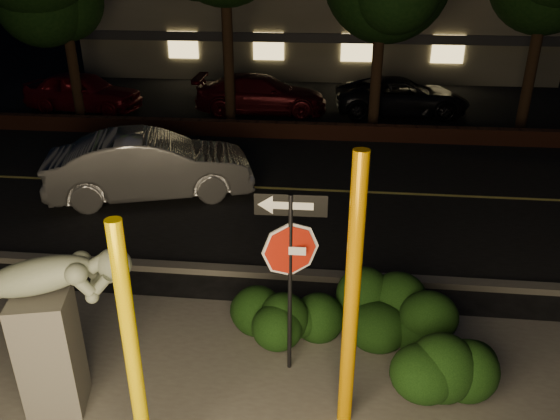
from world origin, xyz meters
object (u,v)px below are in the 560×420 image
object	(u,v)px
parked_car_dark	(401,97)
yellow_pole_left	(133,362)
sculpture	(46,317)
silver_sedan	(151,166)
parked_car_red	(83,92)
signpost	(290,250)
parked_car_darkred	(261,94)
yellow_pole_right	(352,301)

from	to	relation	value
parked_car_dark	yellow_pole_left	bearing A→B (deg)	160.95
sculpture	silver_sedan	size ratio (longest dim) A/B	0.47
silver_sedan	parked_car_red	distance (m)	9.18
parked_car_red	silver_sedan	bearing A→B (deg)	-139.84
yellow_pole_left	signpost	bearing A→B (deg)	53.94
parked_car_red	parked_car_darkred	size ratio (longest dim) A/B	0.89
sculpture	silver_sedan	xyz separation A→B (m)	(-1.04, 6.77, -0.60)
parked_car_red	parked_car_darkred	world-z (taller)	parked_car_red
signpost	parked_car_red	size ratio (longest dim) A/B	0.62
sculpture	parked_car_darkred	size ratio (longest dim) A/B	0.46
sculpture	signpost	bearing A→B (deg)	6.11
yellow_pole_left	silver_sedan	xyz separation A→B (m)	(-2.46, 7.65, -0.80)
signpost	parked_car_darkred	distance (m)	14.04
yellow_pole_left	parked_car_red	bearing A→B (deg)	116.50
parked_car_red	yellow_pole_right	bearing A→B (deg)	-139.43
sculpture	parked_car_darkred	bearing A→B (deg)	74.22
yellow_pole_left	yellow_pole_right	distance (m)	2.41
signpost	parked_car_dark	size ratio (longest dim) A/B	0.55
parked_car_darkred	yellow_pole_right	bearing A→B (deg)	-170.76
parked_car_darkred	parked_car_dark	size ratio (longest dim) A/B	1.00
yellow_pole_left	parked_car_red	distance (m)	17.06
yellow_pole_left	parked_car_darkred	bearing A→B (deg)	93.52
sculpture	yellow_pole_left	bearing A→B (deg)	-45.88
sculpture	parked_car_red	bearing A→B (deg)	99.25
yellow_pole_left	yellow_pole_right	xyz separation A→B (m)	(2.16, 1.04, 0.19)
parked_car_dark	sculpture	bearing A→B (deg)	155.28
yellow_pole_left	sculpture	world-z (taller)	yellow_pole_left
parked_car_darkred	sculpture	bearing A→B (deg)	175.43
silver_sedan	parked_car_red	bearing A→B (deg)	16.12
parked_car_dark	parked_car_darkred	bearing A→B (deg)	89.18
sculpture	parked_car_dark	distance (m)	16.16
yellow_pole_left	parked_car_dark	world-z (taller)	yellow_pole_left
yellow_pole_right	parked_car_darkred	size ratio (longest dim) A/B	0.74
yellow_pole_left	parked_car_darkred	world-z (taller)	yellow_pole_left
yellow_pole_right	signpost	distance (m)	1.17
parked_car_red	parked_car_dark	xyz separation A→B (m)	(11.76, 0.78, -0.07)
yellow_pole_left	silver_sedan	size ratio (longest dim) A/B	0.67
yellow_pole_right	parked_car_darkred	distance (m)	15.02
parked_car_red	parked_car_darkred	distance (m)	6.65
sculpture	parked_car_dark	world-z (taller)	sculpture
yellow_pole_right	parked_car_darkred	xyz separation A→B (m)	(-3.13, 14.65, -1.07)
parked_car_dark	signpost	bearing A→B (deg)	164.41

